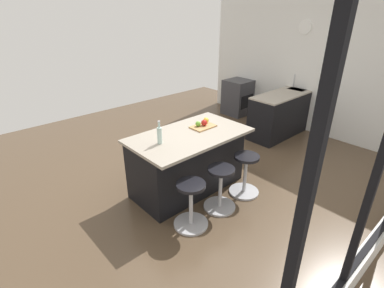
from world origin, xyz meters
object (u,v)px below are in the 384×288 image
Objects in this scene: stool_by_window at (245,176)px; stool_near_camera at (191,206)px; oven_range at (238,97)px; kitchen_island at (188,161)px; water_bottle at (160,135)px; cutting_board at (203,127)px; stool_middle at (220,190)px; apple_yellow at (206,120)px; apple_red at (204,123)px; apple_green at (198,124)px.

stool_by_window and stool_near_camera have the same top height.
kitchen_island is at bearing 28.15° from oven_range.
kitchen_island is at bearing -178.20° from water_bottle.
stool_middle is at bearing 64.88° from cutting_board.
apple_yellow is (-0.12, -0.06, 0.05)m from cutting_board.
kitchen_island is 4.71× the size of cutting_board.
kitchen_island is at bearing -90.00° from stool_middle.
apple_yellow is (0.09, -0.74, 0.68)m from stool_by_window.
stool_middle is 6.99× the size of apple_red.
water_bottle is at bearing -32.46° from stool_by_window.
oven_range is at bearing -150.56° from apple_green.
oven_range is 9.77× the size of apple_red.
stool_middle is 1.00× the size of stool_near_camera.
stool_middle is at bearing 63.37° from apple_red.
oven_range is at bearing -149.29° from apple_yellow.
water_bottle reaches higher than apple_red.
apple_green is at bearing -68.71° from stool_by_window.
kitchen_island is 0.87m from stool_near_camera.
oven_range is at bearing -151.85° from kitchen_island.
kitchen_island is 0.68m from apple_yellow.
apple_red is (-0.34, -0.68, 0.68)m from stool_middle.
stool_by_window is 0.53m from stool_middle.
water_bottle is (0.49, 0.02, 0.57)m from kitchen_island.
stool_near_camera is 1.26m from apple_green.
stool_middle and stool_near_camera have the same top height.
apple_green is at bearing -137.68° from stool_near_camera.
water_bottle is at bearing 5.01° from apple_green.
kitchen_island reaches higher than oven_range.
apple_red is at bearing -142.13° from stool_near_camera.
apple_green reaches higher than stool_by_window.
apple_yellow reaches higher than cutting_board.
apple_green is at bearing -174.99° from water_bottle.
apple_yellow is at bearing -170.41° from kitchen_island.
apple_green is at bearing -168.89° from kitchen_island.
apple_yellow is at bearing 30.71° from oven_range.
water_bottle is (0.74, 0.07, 0.06)m from apple_green.
stool_near_camera is 1.30m from apple_red.
water_bottle is (3.68, 1.72, 0.60)m from oven_range.
apple_yellow reaches higher than apple_green.
apple_green is at bearing 29.44° from oven_range.
apple_green is at bearing -109.51° from stool_middle.
cutting_board is at bearing 149.02° from apple_green.
cutting_board is 4.61× the size of apple_green.
apple_red reaches higher than oven_range.
cutting_board is at bearing 30.55° from oven_range.
stool_near_camera is 1.99× the size of water_bottle.
apple_red is at bearing -176.35° from cutting_board.
stool_by_window is 0.95m from cutting_board.
water_bottle is (1.02, -0.65, 0.74)m from stool_by_window.
apple_yellow is (-0.44, -0.07, 0.51)m from kitchen_island.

